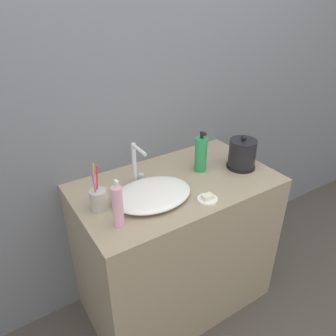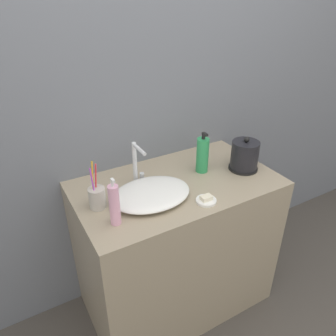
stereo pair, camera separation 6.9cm
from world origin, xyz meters
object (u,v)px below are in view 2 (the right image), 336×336
at_px(electric_kettle, 244,157).
at_px(lotion_bottle, 114,205).
at_px(faucet, 137,162).
at_px(toothbrush_cup, 97,197).
at_px(shampoo_bottle, 202,155).

bearing_deg(electric_kettle, lotion_bottle, -173.30).
relative_size(electric_kettle, lotion_bottle, 0.86).
distance_m(faucet, toothbrush_cup, 0.27).
xyz_separation_m(faucet, toothbrush_cup, (-0.24, -0.10, -0.07)).
bearing_deg(toothbrush_cup, shampoo_bottle, 3.56).
distance_m(faucet, electric_kettle, 0.58).
height_order(faucet, electric_kettle, faucet).
relative_size(faucet, toothbrush_cup, 0.97).
height_order(faucet, shampoo_bottle, shampoo_bottle).
bearing_deg(lotion_bottle, shampoo_bottle, 18.05).
bearing_deg(electric_kettle, faucet, 164.36).
height_order(faucet, lotion_bottle, lotion_bottle).
bearing_deg(shampoo_bottle, electric_kettle, -24.07).
xyz_separation_m(lotion_bottle, shampoo_bottle, (0.56, 0.18, 0.00)).
bearing_deg(toothbrush_cup, faucet, 22.21).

